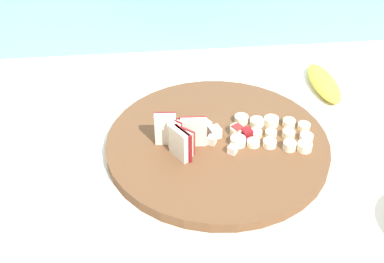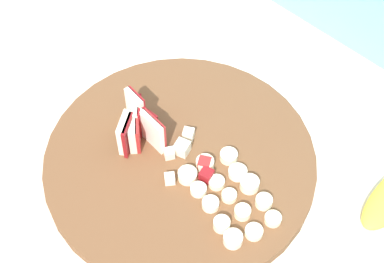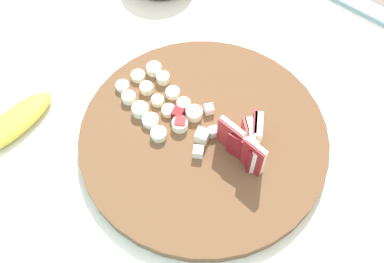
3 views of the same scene
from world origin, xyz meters
name	(u,v)px [view 3 (image 3 of 3)]	position (x,y,z in m)	size (l,w,h in m)	color
ground	(191,253)	(0.00, 0.00, 0.00)	(10.00, 10.00, 0.00)	gray
tiled_countertop	(191,203)	(0.00, 0.00, 0.46)	(1.49, 0.87, 0.92)	silver
cutting_board	(203,137)	(-0.06, 0.04, 0.92)	(0.42, 0.42, 0.02)	brown
apple_wedge_fan	(247,142)	(-0.14, 0.02, 0.96)	(0.09, 0.08, 0.07)	maroon
apple_dice_pile	(195,129)	(-0.05, 0.05, 0.94)	(0.10, 0.09, 0.02)	white
banana_slice_rows	(158,101)	(0.04, 0.04, 0.94)	(0.16, 0.12, 0.02)	#F4EAC6
banana_peel	(13,123)	(0.21, 0.23, 0.92)	(0.16, 0.06, 0.02)	gold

